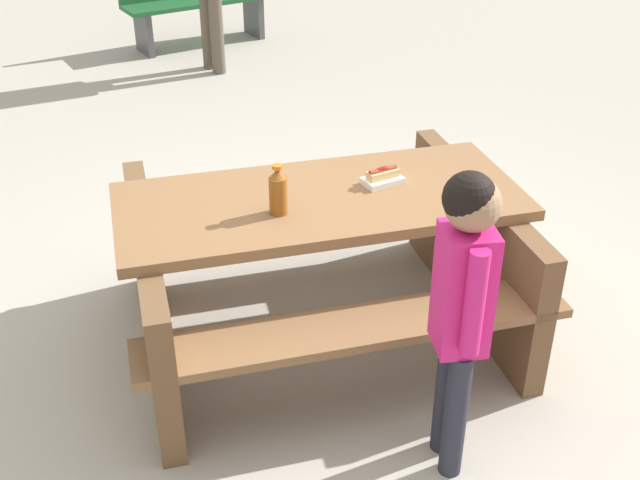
{
  "coord_description": "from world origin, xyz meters",
  "views": [
    {
      "loc": [
        -0.44,
        -3.07,
        2.36
      ],
      "look_at": [
        0.0,
        0.0,
        0.52
      ],
      "focal_mm": 44.26,
      "sensor_mm": 36.0,
      "label": 1
    }
  ],
  "objects_px": {
    "picnic_table": "(320,255)",
    "hotdog_tray": "(383,177)",
    "child_in_coat": "(463,291)",
    "soda_bottle": "(278,191)"
  },
  "relations": [
    {
      "from": "child_in_coat",
      "to": "picnic_table",
      "type": "bearing_deg",
      "value": 112.92
    },
    {
      "from": "hotdog_tray",
      "to": "child_in_coat",
      "type": "height_order",
      "value": "child_in_coat"
    },
    {
      "from": "picnic_table",
      "to": "soda_bottle",
      "type": "height_order",
      "value": "soda_bottle"
    },
    {
      "from": "soda_bottle",
      "to": "hotdog_tray",
      "type": "xyz_separation_m",
      "value": [
        0.5,
        0.21,
        -0.07
      ]
    },
    {
      "from": "picnic_table",
      "to": "hotdog_tray",
      "type": "bearing_deg",
      "value": 15.82
    },
    {
      "from": "soda_bottle",
      "to": "hotdog_tray",
      "type": "distance_m",
      "value": 0.54
    },
    {
      "from": "child_in_coat",
      "to": "soda_bottle",
      "type": "bearing_deg",
      "value": 126.87
    },
    {
      "from": "hotdog_tray",
      "to": "child_in_coat",
      "type": "relative_size",
      "value": 0.16
    },
    {
      "from": "picnic_table",
      "to": "hotdog_tray",
      "type": "relative_size",
      "value": 9.42
    },
    {
      "from": "picnic_table",
      "to": "child_in_coat",
      "type": "xyz_separation_m",
      "value": [
        0.38,
        -0.89,
        0.36
      ]
    }
  ]
}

